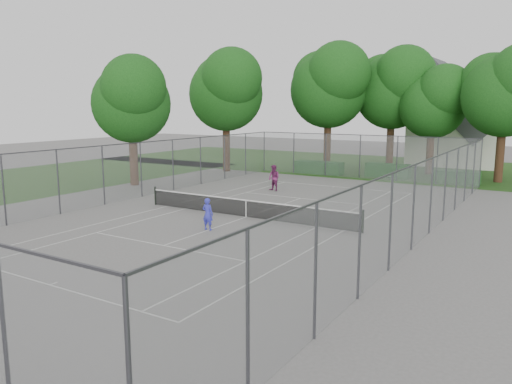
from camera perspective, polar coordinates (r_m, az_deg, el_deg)
The scene contains 18 objects.
ground at distance 26.30m, azimuth -1.14°, elevation -2.89°, with size 120.00×120.00×0.00m, color #62605E.
grass_far at distance 49.89m, azimuth 15.26°, elevation 2.79°, with size 60.00×20.00×0.00m, color #1C3F12.
grass_left at distance 42.28m, azimuth -27.09°, elevation 0.86°, with size 16.00×40.00×0.00m, color #1C3F12.
court_markings at distance 26.30m, azimuth -1.14°, elevation -2.88°, with size 11.03×23.83×0.01m.
tennis_net at distance 26.19m, azimuth -1.15°, elevation -1.80°, with size 12.87×0.10×1.10m.
perimeter_fence at distance 25.96m, azimuth -1.16°, elevation 1.01°, with size 18.08×34.08×3.52m.
tree_far_left at distance 46.16m, azimuth 8.39°, elevation 12.18°, with size 7.89×7.20×11.34m.
tree_far_midleft at distance 47.52m, azimuth 15.44°, elevation 11.62°, with size 7.68×7.01×11.03m.
tree_far_midright at distance 45.07m, azimuth 19.66°, elevation 9.90°, with size 6.39×5.84×9.19m.
tree_far_right at distance 42.29m, azimuth 26.73°, elevation 10.54°, with size 7.17×6.55×10.31m.
tree_side_back at distance 44.67m, azimuth -3.43°, elevation 11.80°, with size 7.45×6.81×10.72m.
tree_side_front at distance 37.61m, azimuth -14.07°, elevation 10.48°, with size 6.50×5.94×9.35m.
hedge_left at distance 43.68m, azimuth 7.20°, elevation 2.80°, with size 4.19×1.26×1.05m, color #174819.
hedge_mid at distance 42.38m, azimuth 14.83°, elevation 2.39°, with size 3.57×1.02×1.12m, color #174819.
hedge_right at distance 40.60m, azimuth 21.97°, elevation 1.59°, with size 3.25×1.19×0.97m, color #174819.
house at distance 53.22m, azimuth 21.97°, elevation 7.33°, with size 8.29×6.43×10.32m.
girl_player at distance 23.57m, azimuth -5.54°, elevation -2.52°, with size 0.56×0.37×1.53m, color #3335C1.
woman_player at distance 34.32m, azimuth 2.07°, elevation 1.61°, with size 0.87×0.68×1.79m, color #712558.
Camera 1 is at (13.91, -21.56, 5.76)m, focal length 35.00 mm.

